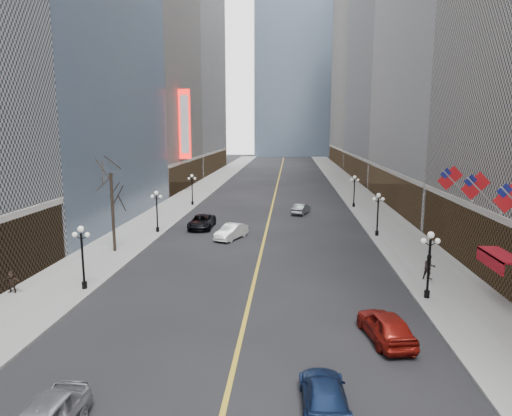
% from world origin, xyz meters
% --- Properties ---
extents(sidewalk_east, '(6.00, 230.00, 0.15)m').
position_xyz_m(sidewalk_east, '(14.00, 70.00, 0.07)').
color(sidewalk_east, gray).
rests_on(sidewalk_east, ground).
extents(sidewalk_west, '(6.00, 230.00, 0.15)m').
position_xyz_m(sidewalk_west, '(-14.00, 70.00, 0.07)').
color(sidewalk_west, gray).
rests_on(sidewalk_west, ground).
extents(lane_line, '(0.25, 200.00, 0.02)m').
position_xyz_m(lane_line, '(0.00, 80.00, 0.01)').
color(lane_line, gold).
rests_on(lane_line, ground).
extents(bldg_east_c, '(26.60, 40.60, 48.80)m').
position_xyz_m(bldg_east_c, '(29.88, 106.00, 24.18)').
color(bldg_east_c, gray).
rests_on(bldg_east_c, ground).
extents(bldg_east_d, '(26.60, 46.60, 62.80)m').
position_xyz_m(bldg_east_d, '(29.90, 149.00, 31.17)').
color(bldg_east_d, gray).
rests_on(bldg_east_d, ground).
extents(bldg_west_c, '(26.60, 30.60, 50.80)m').
position_xyz_m(bldg_west_c, '(-29.88, 87.00, 25.19)').
color(bldg_west_c, gray).
rests_on(bldg_west_c, ground).
extents(bldg_west_d, '(26.60, 38.60, 72.80)m').
position_xyz_m(bldg_west_d, '(-29.92, 121.00, 36.17)').
color(bldg_west_d, '#B7B4AE').
rests_on(bldg_west_d, ground).
extents(streetlamp_east_1, '(1.26, 0.44, 4.52)m').
position_xyz_m(streetlamp_east_1, '(11.80, 30.00, 2.90)').
color(streetlamp_east_1, black).
rests_on(streetlamp_east_1, sidewalk_east).
extents(streetlamp_east_2, '(1.26, 0.44, 4.52)m').
position_xyz_m(streetlamp_east_2, '(11.80, 48.00, 2.90)').
color(streetlamp_east_2, black).
rests_on(streetlamp_east_2, sidewalk_east).
extents(streetlamp_east_3, '(1.26, 0.44, 4.52)m').
position_xyz_m(streetlamp_east_3, '(11.80, 66.00, 2.90)').
color(streetlamp_east_3, black).
rests_on(streetlamp_east_3, sidewalk_east).
extents(streetlamp_west_1, '(1.26, 0.44, 4.52)m').
position_xyz_m(streetlamp_west_1, '(-11.80, 30.00, 2.90)').
color(streetlamp_west_1, black).
rests_on(streetlamp_west_1, sidewalk_west).
extents(streetlamp_west_2, '(1.26, 0.44, 4.52)m').
position_xyz_m(streetlamp_west_2, '(-11.80, 48.00, 2.90)').
color(streetlamp_west_2, black).
rests_on(streetlamp_west_2, sidewalk_west).
extents(streetlamp_west_3, '(1.26, 0.44, 4.52)m').
position_xyz_m(streetlamp_west_3, '(-11.80, 66.00, 2.90)').
color(streetlamp_west_3, black).
rests_on(streetlamp_west_3, sidewalk_west).
extents(flag_4, '(2.87, 0.12, 2.87)m').
position_xyz_m(flag_4, '(15.31, 32.00, 7.29)').
color(flag_4, '#B2B2B7').
rests_on(flag_4, ground).
extents(flag_5, '(2.87, 0.12, 2.87)m').
position_xyz_m(flag_5, '(15.31, 37.00, 7.29)').
color(flag_5, '#B2B2B7').
rests_on(flag_5, ground).
extents(awning_c, '(1.40, 4.00, 0.93)m').
position_xyz_m(awning_c, '(16.11, 30.00, 3.08)').
color(awning_c, maroon).
rests_on(awning_c, ground).
extents(theatre_marquee, '(2.00, 0.55, 12.00)m').
position_xyz_m(theatre_marquee, '(-15.88, 80.00, 12.00)').
color(theatre_marquee, red).
rests_on(theatre_marquee, ground).
extents(tree_west_far, '(3.60, 3.60, 7.92)m').
position_xyz_m(tree_west_far, '(-13.50, 40.00, 6.24)').
color(tree_west_far, '#2D231C').
rests_on(tree_west_far, sidewalk_west).
extents(car_nb_mid, '(3.26, 4.90, 1.53)m').
position_xyz_m(car_nb_mid, '(-3.42, 45.95, 0.76)').
color(car_nb_mid, silver).
rests_on(car_nb_mid, ground).
extents(car_nb_far, '(2.59, 5.58, 1.55)m').
position_xyz_m(car_nb_far, '(-7.44, 50.77, 0.77)').
color(car_nb_far, black).
rests_on(car_nb_far, ground).
extents(car_sb_near, '(2.00, 4.61, 1.32)m').
position_xyz_m(car_sb_near, '(4.07, 17.33, 0.66)').
color(car_sb_near, '#14244B').
rests_on(car_sb_near, ground).
extents(car_sb_mid, '(2.79, 5.11, 1.65)m').
position_xyz_m(car_sb_mid, '(7.83, 23.76, 0.82)').
color(car_sb_mid, maroon).
rests_on(car_sb_mid, ground).
extents(car_sb_far, '(2.69, 4.48, 1.39)m').
position_xyz_m(car_sb_far, '(4.11, 60.53, 0.70)').
color(car_sb_far, '#555B5E').
rests_on(car_sb_far, ground).
extents(ped_east_walk, '(0.94, 0.54, 1.89)m').
position_xyz_m(ped_east_walk, '(13.02, 33.81, 1.09)').
color(ped_east_walk, black).
rests_on(ped_east_walk, sidewalk_east).
extents(ped_west_far, '(1.42, 0.41, 1.53)m').
position_xyz_m(ped_west_far, '(-16.40, 28.85, 0.92)').
color(ped_west_far, black).
rests_on(ped_west_far, sidewalk_west).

